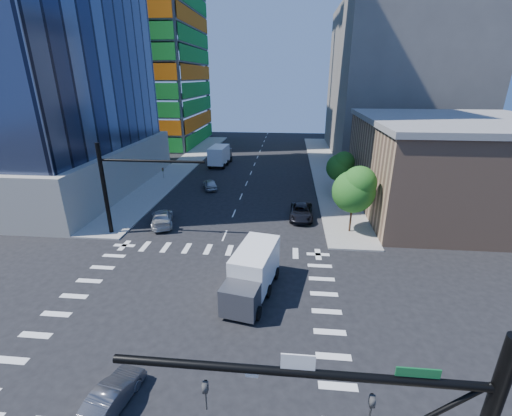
# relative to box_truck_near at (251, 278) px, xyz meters

# --- Properties ---
(ground) EXTENTS (160.00, 160.00, 0.00)m
(ground) POSITION_rel_box_truck_near_xyz_m (-3.73, -2.35, -1.46)
(ground) COLOR black
(ground) RESTS_ON ground
(road_markings) EXTENTS (20.00, 20.00, 0.01)m
(road_markings) POSITION_rel_box_truck_near_xyz_m (-3.73, -2.35, -1.46)
(road_markings) COLOR silver
(road_markings) RESTS_ON ground
(sidewalk_ne) EXTENTS (5.00, 60.00, 0.15)m
(sidewalk_ne) POSITION_rel_box_truck_near_xyz_m (8.77, 37.65, -1.39)
(sidewalk_ne) COLOR gray
(sidewalk_ne) RESTS_ON ground
(sidewalk_nw) EXTENTS (5.00, 60.00, 0.15)m
(sidewalk_nw) POSITION_rel_box_truck_near_xyz_m (-16.23, 37.65, -1.39)
(sidewalk_nw) COLOR gray
(sidewalk_nw) RESTS_ON ground
(construction_building) EXTENTS (25.16, 34.50, 70.60)m
(construction_building) POSITION_rel_box_truck_near_xyz_m (-31.15, 59.58, 23.15)
(construction_building) COLOR slate
(construction_building) RESTS_ON ground
(commercial_building) EXTENTS (20.50, 22.50, 10.60)m
(commercial_building) POSITION_rel_box_truck_near_xyz_m (21.27, 19.65, 3.85)
(commercial_building) COLOR #9E775C
(commercial_building) RESTS_ON ground
(bg_building_ne) EXTENTS (24.00, 30.00, 28.00)m
(bg_building_ne) POSITION_rel_box_truck_near_xyz_m (23.27, 52.65, 12.54)
(bg_building_ne) COLOR #5E5955
(bg_building_ne) RESTS_ON ground
(signal_mast_nw) EXTENTS (10.20, 0.40, 9.00)m
(signal_mast_nw) POSITION_rel_box_truck_near_xyz_m (-13.73, 9.15, 4.03)
(signal_mast_nw) COLOR black
(signal_mast_nw) RESTS_ON sidewalk_nw
(tree_south) EXTENTS (4.16, 4.16, 6.82)m
(tree_south) POSITION_rel_box_truck_near_xyz_m (8.90, 11.55, 3.22)
(tree_south) COLOR #382316
(tree_south) RESTS_ON sidewalk_ne
(tree_north) EXTENTS (3.54, 3.52, 5.78)m
(tree_north) POSITION_rel_box_truck_near_xyz_m (9.20, 23.55, 2.52)
(tree_north) COLOR #382316
(tree_north) RESTS_ON sidewalk_ne
(car_nb_far) EXTENTS (2.66, 5.43, 1.49)m
(car_nb_far) POSITION_rel_box_truck_near_xyz_m (3.98, 14.96, -0.72)
(car_nb_far) COLOR black
(car_nb_far) RESTS_ON ground
(car_sb_near) EXTENTS (3.69, 5.68, 1.53)m
(car_sb_near) POSITION_rel_box_truck_near_xyz_m (-10.85, 11.76, -0.70)
(car_sb_near) COLOR beige
(car_sb_near) RESTS_ON ground
(car_sb_mid) EXTENTS (3.01, 4.43, 1.40)m
(car_sb_mid) POSITION_rel_box_truck_near_xyz_m (-8.51, 24.56, -0.76)
(car_sb_mid) COLOR #B1B4B9
(car_sb_mid) RESTS_ON ground
(car_sb_cross) EXTENTS (1.99, 4.00, 1.26)m
(car_sb_cross) POSITION_rel_box_truck_near_xyz_m (-5.63, -9.50, -0.83)
(car_sb_cross) COLOR #535359
(car_sb_cross) RESTS_ON ground
(box_truck_near) EXTENTS (3.85, 6.71, 3.31)m
(box_truck_near) POSITION_rel_box_truck_near_xyz_m (0.00, 0.00, 0.00)
(box_truck_near) COLOR black
(box_truck_near) RESTS_ON ground
(box_truck_far) EXTENTS (3.27, 6.88, 3.52)m
(box_truck_far) POSITION_rel_box_truck_near_xyz_m (-9.74, 38.66, 0.09)
(box_truck_far) COLOR black
(box_truck_far) RESTS_ON ground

